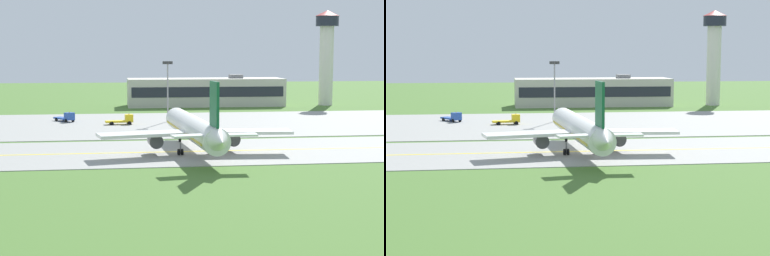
{
  "view_description": "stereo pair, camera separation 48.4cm",
  "coord_description": "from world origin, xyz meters",
  "views": [
    {
      "loc": [
        -11.98,
        -103.49,
        16.76
      ],
      "look_at": [
        1.61,
        0.8,
        4.0
      ],
      "focal_mm": 58.27,
      "sensor_mm": 36.0,
      "label": 1
    },
    {
      "loc": [
        -11.5,
        -103.55,
        16.76
      ],
      "look_at": [
        1.61,
        0.8,
        4.0
      ],
      "focal_mm": 58.27,
      "sensor_mm": 36.0,
      "label": 2
    }
  ],
  "objects": [
    {
      "name": "ground_plane",
      "position": [
        0.0,
        0.0,
        0.0
      ],
      "size": [
        500.0,
        500.0,
        0.0
      ],
      "primitive_type": "plane",
      "color": "#47702D"
    },
    {
      "name": "taxiway_strip",
      "position": [
        0.0,
        0.0,
        0.05
      ],
      "size": [
        240.0,
        28.0,
        0.1
      ],
      "primitive_type": "cube",
      "color": "gray",
      "rests_on": "ground"
    },
    {
      "name": "apron_pad",
      "position": [
        10.0,
        42.0,
        0.05
      ],
      "size": [
        140.0,
        52.0,
        0.1
      ],
      "primitive_type": "cube",
      "color": "gray",
      "rests_on": "ground"
    },
    {
      "name": "taxiway_centreline",
      "position": [
        0.0,
        0.0,
        0.11
      ],
      "size": [
        220.0,
        0.6,
        0.01
      ],
      "primitive_type": "cube",
      "color": "yellow",
      "rests_on": "taxiway_strip"
    },
    {
      "name": "airplane_lead",
      "position": [
        1.64,
        -1.68,
        4.13
      ],
      "size": [
        32.45,
        39.65,
        12.7
      ],
      "color": "white",
      "rests_on": "ground"
    },
    {
      "name": "service_truck_baggage",
      "position": [
        -22.8,
        49.32,
        1.18
      ],
      "size": [
        5.52,
        6.33,
        2.59
      ],
      "color": "#264CA5",
      "rests_on": "ground"
    },
    {
      "name": "service_truck_fuel",
      "position": [
        -9.15,
        41.88,
        1.18
      ],
      "size": [
        6.57,
        2.83,
        2.59
      ],
      "color": "yellow",
      "rests_on": "ground"
    },
    {
      "name": "terminal_building",
      "position": [
        17.68,
        91.32,
        4.35
      ],
      "size": [
        49.03,
        13.47,
        9.87
      ],
      "color": "beige",
      "rests_on": "ground"
    },
    {
      "name": "control_tower",
      "position": [
        56.36,
        88.99,
        17.93
      ],
      "size": [
        7.6,
        7.6,
        30.07
      ],
      "color": "silver",
      "rests_on": "ground"
    },
    {
      "name": "apron_light_mast",
      "position": [
        1.62,
        46.34,
        9.33
      ],
      "size": [
        2.4,
        0.5,
        14.7
      ],
      "color": "gray",
      "rests_on": "ground"
    }
  ]
}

